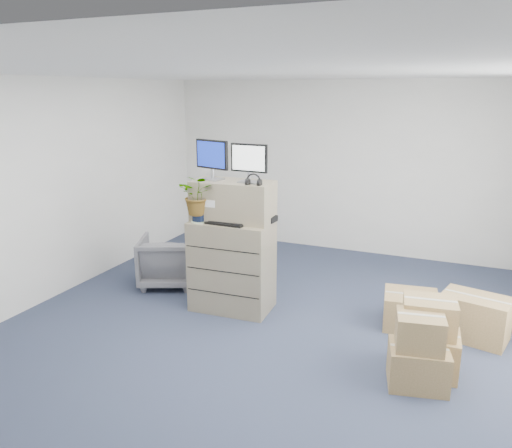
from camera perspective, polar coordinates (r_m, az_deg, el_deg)
The scene contains 16 objects.
ground at distance 5.57m, azimuth 0.97°, elevation -13.13°, with size 7.00×7.00×0.00m, color #242D41.
wall_back at distance 8.36m, azimuth 10.19°, elevation 6.36°, with size 6.00×0.02×2.80m, color silver.
filing_cabinet_lower at distance 6.12m, azimuth -2.74°, elevation -4.74°, with size 0.96×0.58×1.12m, color gray.
filing_cabinet_upper at distance 5.95m, azimuth -2.64°, elevation 2.66°, with size 0.96×0.48×0.48m, color gray.
monitor_left at distance 5.96m, azimuth -5.07°, elevation 7.58°, with size 0.47×0.24×0.47m.
monitor_right at distance 5.74m, azimuth -0.81°, elevation 7.21°, with size 0.45×0.18×0.45m.
headphones at distance 5.63m, azimuth -0.28°, elevation 4.96°, with size 0.17×0.17×0.02m, color black.
keyboard at distance 5.83m, azimuth -3.45°, elevation 0.10°, with size 0.48×0.20×0.02m, color black.
mouse at distance 5.75m, azimuth -0.40°, elevation -0.01°, with size 0.11×0.07×0.04m, color silver.
water_bottle at distance 5.92m, azimuth -1.92°, elevation 1.60°, with size 0.08×0.08×0.27m, color gray.
phone_dock at distance 5.98m, azimuth -3.06°, elevation 0.87°, with size 0.07×0.06×0.15m.
external_drive at distance 5.94m, azimuth 1.20°, elevation 0.64°, with size 0.23×0.17×0.07m, color black.
tissue_box at distance 5.93m, azimuth 0.49°, elevation 1.46°, with size 0.28×0.14×0.10m, color #44A9E7.
potted_plant at distance 5.90m, azimuth -6.56°, elevation 2.71°, with size 0.45×0.50×0.46m.
office_chair at distance 7.02m, azimuth -10.08°, elevation -3.89°, with size 0.73×0.69×0.76m, color #5B5A5F.
cardboard_boxes at distance 5.49m, azimuth 19.72°, elevation -11.22°, with size 1.39×1.77×0.74m.
Camera 1 is at (1.84, -4.55, 2.63)m, focal length 35.00 mm.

